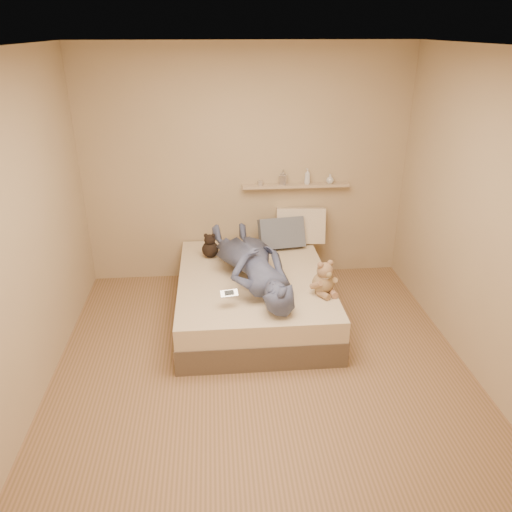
{
  "coord_description": "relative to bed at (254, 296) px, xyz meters",
  "views": [
    {
      "loc": [
        -0.36,
        -3.49,
        2.72
      ],
      "look_at": [
        0.0,
        0.65,
        0.8
      ],
      "focal_mm": 35.0,
      "sensor_mm": 36.0,
      "label": 1
    }
  ],
  "objects": [
    {
      "name": "shelf_bottles",
      "position": [
        0.61,
        0.91,
        0.96
      ],
      "size": [
        0.88,
        0.12,
        0.18
      ],
      "color": "#B1A397",
      "rests_on": "wall_shelf"
    },
    {
      "name": "room",
      "position": [
        0.0,
        -0.93,
        1.08
      ],
      "size": [
        3.8,
        3.8,
        3.8
      ],
      "color": "#936A4C",
      "rests_on": "ground"
    },
    {
      "name": "pillow_cream",
      "position": [
        0.61,
        0.83,
        0.43
      ],
      "size": [
        0.57,
        0.29,
        0.43
      ],
      "primitive_type": "cube",
      "rotation": [
        -0.23,
        0.0,
        -0.09
      ],
      "color": "beige",
      "rests_on": "bed"
    },
    {
      "name": "wall_shelf",
      "position": [
        0.55,
        0.91,
        0.88
      ],
      "size": [
        1.2,
        0.12,
        0.03
      ],
      "primitive_type": "cube",
      "color": "tan",
      "rests_on": "wall_back"
    },
    {
      "name": "pillow_grey",
      "position": [
        0.37,
        0.69,
        0.4
      ],
      "size": [
        0.53,
        0.33,
        0.37
      ],
      "primitive_type": "cube",
      "rotation": [
        -0.41,
        0.0,
        0.14
      ],
      "color": "slate",
      "rests_on": "bed"
    },
    {
      "name": "bed",
      "position": [
        0.0,
        0.0,
        0.0
      ],
      "size": [
        1.5,
        1.9,
        0.45
      ],
      "color": "brown",
      "rests_on": "floor"
    },
    {
      "name": "teddy_bear",
      "position": [
        0.62,
        -0.41,
        0.36
      ],
      "size": [
        0.27,
        0.28,
        0.34
      ],
      "color": "tan",
      "rests_on": "bed"
    },
    {
      "name": "dark_plush",
      "position": [
        -0.43,
        0.5,
        0.34
      ],
      "size": [
        0.18,
        0.18,
        0.27
      ],
      "color": "black",
      "rests_on": "bed"
    },
    {
      "name": "person",
      "position": [
        -0.02,
        -0.09,
        0.42
      ],
      "size": [
        0.98,
        1.72,
        0.39
      ],
      "primitive_type": "imported",
      "rotation": [
        0.0,
        0.0,
        3.39
      ],
      "color": "#4B5477",
      "rests_on": "bed"
    },
    {
      "name": "game_console",
      "position": [
        -0.26,
        -0.58,
        0.36
      ],
      "size": [
        0.16,
        0.09,
        0.05
      ],
      "color": "silver",
      "rests_on": "bed"
    }
  ]
}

